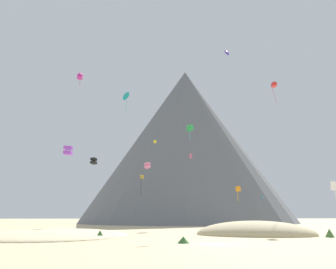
{
  "coord_description": "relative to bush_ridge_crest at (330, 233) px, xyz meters",
  "views": [
    {
      "loc": [
        -6.49,
        -34.08,
        2.81
      ],
      "look_at": [
        -2.54,
        30.78,
        17.99
      ],
      "focal_mm": 36.57,
      "sensor_mm": 36.0,
      "label": 1
    }
  ],
  "objects": [
    {
      "name": "kite_magenta_high",
      "position": [
        -42.11,
        47.94,
        40.0
      ],
      "size": [
        1.81,
        1.77,
        3.58
      ],
      "rotation": [
        0.0,
        0.0,
        4.17
      ],
      "color": "#D1339E"
    },
    {
      "name": "kite_violet_low",
      "position": [
        -35.16,
        9.57,
        11.87
      ],
      "size": [
        1.22,
        1.19,
        1.34
      ],
      "rotation": [
        0.0,
        0.0,
        4.68
      ],
      "color": "purple"
    },
    {
      "name": "kite_gold_low",
      "position": [
        -24.25,
        43.61,
        11.33
      ],
      "size": [
        1.04,
        1.0,
        5.14
      ],
      "rotation": [
        0.0,
        0.0,
        4.99
      ],
      "color": "gold"
    },
    {
      "name": "kite_rainbow_mid",
      "position": [
        -11.2,
        47.12,
        17.58
      ],
      "size": [
        0.96,
        1.63,
        1.64
      ],
      "rotation": [
        0.0,
        0.0,
        1.98
      ],
      "color": "#E5668C"
    },
    {
      "name": "ground_plane",
      "position": [
        -16.41,
        -9.05,
        -0.53
      ],
      "size": [
        400.0,
        400.0,
        0.0
      ],
      "primitive_type": "plane",
      "color": "#C6B284"
    },
    {
      "name": "kite_yellow_mid",
      "position": [
        -20.98,
        44.37,
        20.81
      ],
      "size": [
        0.8,
        0.2,
        0.87
      ],
      "rotation": [
        0.0,
        0.0,
        2.54
      ],
      "color": "yellow"
    },
    {
      "name": "kite_pink_low",
      "position": [
        -22.88,
        25.47,
        11.88
      ],
      "size": [
        1.35,
        1.35,
        1.2
      ],
      "rotation": [
        0.0,
        0.0,
        0.72
      ],
      "color": "pink"
    },
    {
      "name": "rock_massif",
      "position": [
        -9.29,
        77.21,
        26.06
      ],
      "size": [
        100.41,
        100.41,
        55.57
      ],
      "color": "slate",
      "rests_on": "ground_plane"
    },
    {
      "name": "bush_far_right",
      "position": [
        -19.22,
        -7.86,
        -0.2
      ],
      "size": [
        1.32,
        1.32,
        0.67
      ],
      "primitive_type": "cone",
      "rotation": [
        0.0,
        0.0,
        4.8
      ],
      "color": "#386633",
      "rests_on": "ground_plane"
    },
    {
      "name": "dune_foreground_right",
      "position": [
        -35.29,
        4.81,
        -0.53
      ],
      "size": [
        21.57,
        24.65,
        1.74
      ],
      "primitive_type": "ellipsoid",
      "rotation": [
        0.0,
        0.0,
        1.49
      ],
      "color": "beige",
      "rests_on": "ground_plane"
    },
    {
      "name": "kite_teal_high",
      "position": [
        -28.74,
        43.97,
        32.96
      ],
      "size": [
        2.45,
        2.46,
        5.53
      ],
      "rotation": [
        0.0,
        0.0,
        2.35
      ],
      "color": "teal"
    },
    {
      "name": "kite_orange_low",
      "position": [
        -7.18,
        15.66,
        6.33
      ],
      "size": [
        0.77,
        0.67,
        2.58
      ],
      "rotation": [
        0.0,
        0.0,
        1.77
      ],
      "color": "orange"
    },
    {
      "name": "dune_foreground_left",
      "position": [
        -7.84,
        5.2,
        -0.53
      ],
      "size": [
        19.17,
        15.97,
        3.88
      ],
      "primitive_type": "ellipsoid",
      "rotation": [
        0.0,
        0.0,
        2.81
      ],
      "color": "#C6B284",
      "rests_on": "ground_plane"
    },
    {
      "name": "kite_cyan_low",
      "position": [
        6.92,
        45.34,
        6.46
      ],
      "size": [
        0.33,
        1.02,
        0.98
      ],
      "rotation": [
        0.0,
        0.0,
        3.84
      ],
      "color": "#33BCDB"
    },
    {
      "name": "kite_green_mid",
      "position": [
        -12.79,
        35.95,
        22.45
      ],
      "size": [
        1.81,
        1.8,
        3.71
      ],
      "rotation": [
        0.0,
        0.0,
        0.81
      ],
      "color": "green"
    },
    {
      "name": "bush_ridge_crest",
      "position": [
        0.0,
        0.0,
        0.0
      ],
      "size": [
        1.49,
        1.49,
        1.06
      ],
      "primitive_type": "cone",
      "rotation": [
        0.0,
        0.0,
        5.1
      ],
      "color": "#477238",
      "rests_on": "ground_plane"
    },
    {
      "name": "kite_black_low",
      "position": [
        -32.13,
        15.78,
        11.2
      ],
      "size": [
        1.15,
        1.18,
        1.11
      ],
      "rotation": [
        0.0,
        0.0,
        5.93
      ],
      "color": "black"
    },
    {
      "name": "kite_white_low",
      "position": [
        8.9,
        13.75,
        6.4
      ],
      "size": [
        0.88,
        0.97,
        5.29
      ],
      "rotation": [
        0.0,
        0.0,
        1.52
      ],
      "color": "white"
    },
    {
      "name": "kite_red_high",
      "position": [
        6.51,
        30.56,
        31.82
      ],
      "size": [
        1.22,
        1.27,
        5.27
      ],
      "rotation": [
        0.0,
        0.0,
        0.28
      ],
      "color": "red"
    },
    {
      "name": "kite_indigo_high",
      "position": [
        -3.83,
        32.42,
        40.75
      ],
      "size": [
        1.63,
        1.4,
        1.47
      ],
      "rotation": [
        0.0,
        0.0,
        0.57
      ],
      "color": "#5138B2"
    },
    {
      "name": "bush_low_patch",
      "position": [
        -28.35,
        -0.94,
        -0.03
      ],
      "size": [
        1.42,
        1.42,
        1.0
      ],
      "primitive_type": "cone",
      "rotation": [
        0.0,
        0.0,
        1.9
      ],
      "color": "#386633",
      "rests_on": "ground_plane"
    }
  ]
}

